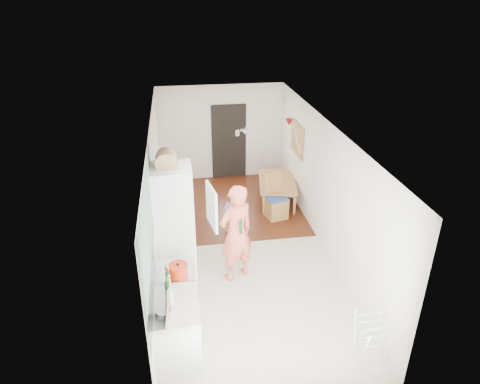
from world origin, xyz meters
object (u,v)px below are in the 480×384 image
object	(u,v)px
dining_chair	(276,197)
stool	(232,221)
person	(236,225)
drying_rack	(372,341)
dining_table	(278,193)

from	to	relation	value
dining_chair	stool	distance (m)	1.13
person	drying_rack	size ratio (longest dim) A/B	2.86
dining_table	dining_chair	distance (m)	0.84
person	drying_rack	distance (m)	2.76
drying_rack	dining_chair	bearing A→B (deg)	94.59
person	dining_chair	size ratio (longest dim) A/B	2.11
stool	drying_rack	xyz separation A→B (m)	(1.40, -3.83, 0.18)
stool	dining_table	bearing A→B (deg)	41.01
person	dining_table	size ratio (longest dim) A/B	1.65
dining_table	stool	distance (m)	1.67
dining_chair	drying_rack	size ratio (longest dim) A/B	1.36
dining_table	dining_chair	xyz separation A→B (m)	(-0.23, -0.76, 0.28)
person	dining_table	bearing A→B (deg)	-143.11
dining_table	drying_rack	size ratio (longest dim) A/B	1.73
person	dining_table	distance (m)	3.21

